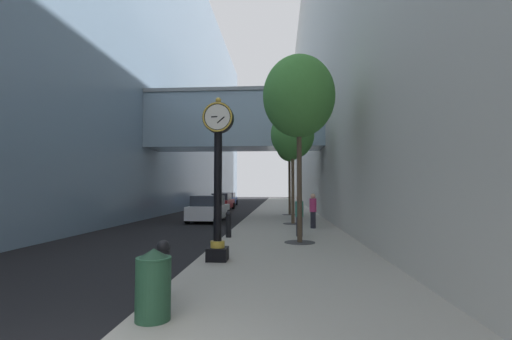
{
  "coord_description": "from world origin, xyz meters",
  "views": [
    {
      "loc": [
        2.32,
        -2.96,
        2.09
      ],
      "look_at": [
        0.78,
        19.13,
        3.26
      ],
      "focal_mm": 24.5,
      "sensor_mm": 36.0,
      "label": 1
    }
  ],
  "objects_px": {
    "car_white_near": "(209,209)",
    "pedestrian_walking": "(313,210)",
    "trash_bin": "(153,283)",
    "pedestrian_by_clock": "(299,215)",
    "bollard_third": "(217,232)",
    "street_tree_mid_near": "(292,135)",
    "street_clock": "(218,170)",
    "street_tree_mid_far": "(289,148)",
    "street_tree_near": "(299,97)",
    "bollard_nearest": "(163,268)",
    "bollard_fourth": "(229,224)",
    "car_blue_mid": "(228,199)",
    "car_red_far": "(222,202)"
  },
  "relations": [
    {
      "from": "bollard_nearest",
      "to": "street_tree_mid_near",
      "type": "bearing_deg",
      "value": 78.34
    },
    {
      "from": "pedestrian_walking",
      "to": "street_clock",
      "type": "bearing_deg",
      "value": -112.66
    },
    {
      "from": "bollard_fourth",
      "to": "car_white_near",
      "type": "xyz_separation_m",
      "value": [
        -2.47,
        8.06,
        0.12
      ]
    },
    {
      "from": "street_tree_mid_far",
      "to": "pedestrian_by_clock",
      "type": "bearing_deg",
      "value": -89.6
    },
    {
      "from": "street_tree_near",
      "to": "pedestrian_by_clock",
      "type": "relative_size",
      "value": 4.12
    },
    {
      "from": "car_red_far",
      "to": "bollard_third",
      "type": "bearing_deg",
      "value": -80.93
    },
    {
      "from": "bollard_fourth",
      "to": "car_blue_mid",
      "type": "bearing_deg",
      "value": 98.67
    },
    {
      "from": "street_clock",
      "to": "street_tree_mid_near",
      "type": "height_order",
      "value": "street_tree_mid_near"
    },
    {
      "from": "trash_bin",
      "to": "bollard_third",
      "type": "bearing_deg",
      "value": 91.62
    },
    {
      "from": "street_clock",
      "to": "street_tree_mid_far",
      "type": "xyz_separation_m",
      "value": [
        2.39,
        16.73,
        2.57
      ]
    },
    {
      "from": "bollard_third",
      "to": "car_red_far",
      "type": "relative_size",
      "value": 0.23
    },
    {
      "from": "street_tree_near",
      "to": "street_tree_mid_near",
      "type": "height_order",
      "value": "street_tree_near"
    },
    {
      "from": "street_clock",
      "to": "car_blue_mid",
      "type": "distance_m",
      "value": 33.15
    },
    {
      "from": "street_tree_mid_near",
      "to": "bollard_third",
      "type": "bearing_deg",
      "value": -108.72
    },
    {
      "from": "bollard_nearest",
      "to": "car_red_far",
      "type": "xyz_separation_m",
      "value": [
        -3.59,
        27.7,
        0.11
      ]
    },
    {
      "from": "street_tree_mid_near",
      "to": "trash_bin",
      "type": "distance_m",
      "value": 15.19
    },
    {
      "from": "bollard_nearest",
      "to": "pedestrian_walking",
      "type": "bearing_deg",
      "value": 71.96
    },
    {
      "from": "street_tree_near",
      "to": "trash_bin",
      "type": "height_order",
      "value": "street_tree_near"
    },
    {
      "from": "pedestrian_walking",
      "to": "car_red_far",
      "type": "bearing_deg",
      "value": 113.81
    },
    {
      "from": "bollard_nearest",
      "to": "trash_bin",
      "type": "xyz_separation_m",
      "value": [
        0.17,
        -0.93,
        -0.0
      ]
    },
    {
      "from": "street_clock",
      "to": "car_blue_mid",
      "type": "bearing_deg",
      "value": 98.12
    },
    {
      "from": "street_tree_near",
      "to": "street_tree_mid_far",
      "type": "bearing_deg",
      "value": 90.0
    },
    {
      "from": "bollard_third",
      "to": "trash_bin",
      "type": "relative_size",
      "value": 0.99
    },
    {
      "from": "bollard_fourth",
      "to": "street_tree_mid_far",
      "type": "bearing_deg",
      "value": 77.29
    },
    {
      "from": "street_tree_near",
      "to": "street_tree_mid_near",
      "type": "bearing_deg",
      "value": 90.0
    },
    {
      "from": "bollard_nearest",
      "to": "pedestrian_by_clock",
      "type": "relative_size",
      "value": 0.62
    },
    {
      "from": "bollard_nearest",
      "to": "pedestrian_walking",
      "type": "distance_m",
      "value": 11.85
    },
    {
      "from": "pedestrian_walking",
      "to": "bollard_third",
      "type": "bearing_deg",
      "value": -121.3
    },
    {
      "from": "bollard_fourth",
      "to": "trash_bin",
      "type": "bearing_deg",
      "value": -88.86
    },
    {
      "from": "bollard_fourth",
      "to": "pedestrian_walking",
      "type": "distance_m",
      "value": 5.03
    },
    {
      "from": "street_tree_mid_far",
      "to": "car_red_far",
      "type": "height_order",
      "value": "street_tree_mid_far"
    },
    {
      "from": "street_tree_mid_near",
      "to": "street_tree_mid_far",
      "type": "distance_m",
      "value": 6.71
    },
    {
      "from": "street_clock",
      "to": "bollard_third",
      "type": "relative_size",
      "value": 4.3
    },
    {
      "from": "street_tree_near",
      "to": "pedestrian_by_clock",
      "type": "xyz_separation_m",
      "value": [
        0.08,
        1.7,
        -4.43
      ]
    },
    {
      "from": "pedestrian_walking",
      "to": "car_blue_mid",
      "type": "bearing_deg",
      "value": 107.79
    },
    {
      "from": "bollard_nearest",
      "to": "street_tree_near",
      "type": "height_order",
      "value": "street_tree_near"
    },
    {
      "from": "bollard_fourth",
      "to": "street_tree_mid_near",
      "type": "distance_m",
      "value": 7.59
    },
    {
      "from": "street_tree_mid_far",
      "to": "car_white_near",
      "type": "xyz_separation_m",
      "value": [
        -5.23,
        -4.18,
        -4.36
      ]
    },
    {
      "from": "bollard_nearest",
      "to": "street_tree_mid_far",
      "type": "height_order",
      "value": "street_tree_mid_far"
    },
    {
      "from": "trash_bin",
      "to": "pedestrian_by_clock",
      "type": "xyz_separation_m",
      "value": [
        2.67,
        9.3,
        0.34
      ]
    },
    {
      "from": "bollard_third",
      "to": "car_white_near",
      "type": "relative_size",
      "value": 0.22
    },
    {
      "from": "bollard_fourth",
      "to": "street_tree_near",
      "type": "xyz_separation_m",
      "value": [
        2.76,
        -1.18,
        4.77
      ]
    },
    {
      "from": "car_white_near",
      "to": "pedestrian_walking",
      "type": "bearing_deg",
      "value": -37.08
    },
    {
      "from": "bollard_nearest",
      "to": "street_tree_near",
      "type": "relative_size",
      "value": 0.15
    },
    {
      "from": "car_blue_mid",
      "to": "trash_bin",
      "type": "bearing_deg",
      "value": -83.1
    },
    {
      "from": "bollard_third",
      "to": "street_tree_mid_near",
      "type": "height_order",
      "value": "street_tree_mid_near"
    },
    {
      "from": "street_tree_near",
      "to": "car_red_far",
      "type": "relative_size",
      "value": 1.5
    },
    {
      "from": "street_clock",
      "to": "car_white_near",
      "type": "xyz_separation_m",
      "value": [
        -2.83,
        12.55,
        -1.79
      ]
    },
    {
      "from": "bollard_fourth",
      "to": "pedestrian_by_clock",
      "type": "relative_size",
      "value": 0.62
    },
    {
      "from": "bollard_third",
      "to": "pedestrian_by_clock",
      "type": "distance_m",
      "value": 4.25
    }
  ]
}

